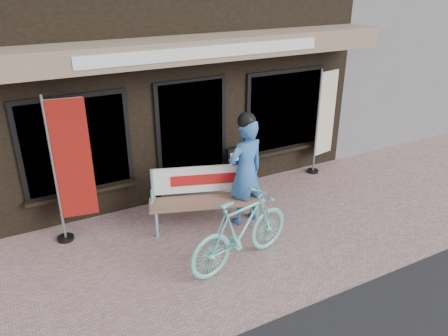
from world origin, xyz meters
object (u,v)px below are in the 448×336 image
nobori_red (71,168)px  menu_stand (238,169)px  bench (205,192)px  nobori_cream (324,119)px  bicycle (241,231)px  person (246,170)px

nobori_red → menu_stand: nobori_red is taller
bench → nobori_cream: size_ratio=0.86×
bicycle → nobori_cream: bearing=-69.0°
nobori_red → menu_stand: bearing=12.6°
nobori_cream → person: bearing=-167.9°
bench → menu_stand: (1.03, 0.74, -0.10)m
person → nobori_cream: nobori_cream is taller
bicycle → nobori_cream: (3.13, 2.05, 0.58)m
bench → menu_stand: 1.27m
nobori_red → menu_stand: 3.06m
person → menu_stand: (0.41, 0.98, -0.46)m
bench → person: bearing=-2.5°
bicycle → nobori_red: size_ratio=0.76×
nobori_red → bicycle: bearing=-34.0°
person → nobori_red: bearing=155.5°
bicycle → nobori_red: 2.68m
menu_stand → nobori_cream: bearing=-3.0°
bench → nobori_red: nobori_red is taller
nobori_red → menu_stand: (2.97, 0.20, -0.73)m
person → nobori_red: (-2.55, 0.78, 0.27)m
person → menu_stand: bearing=59.5°
bench → person: (0.62, -0.24, 0.36)m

